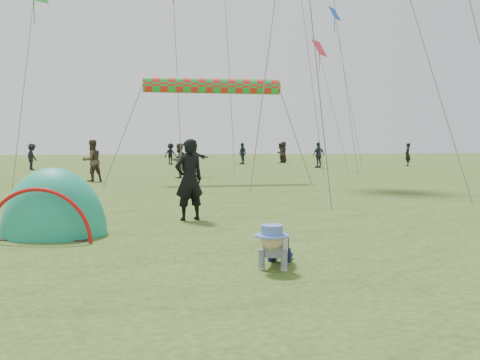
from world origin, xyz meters
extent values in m
plane|color=#1E4C12|center=(0.00, 0.00, 0.00)|extent=(140.00, 140.00, 0.00)
ellipsoid|color=teal|center=(-3.11, 3.14, 0.00)|extent=(2.19, 1.95, 2.44)
imported|color=black|center=(-0.55, 4.55, 0.87)|extent=(0.73, 0.59, 1.74)
imported|color=#382722|center=(9.74, 35.57, 0.82)|extent=(1.00, 1.00, 1.64)
imported|color=#292F3E|center=(10.03, 26.85, 0.85)|extent=(1.07, 0.82, 1.70)
imported|color=black|center=(-8.09, 27.79, 0.81)|extent=(0.81, 1.15, 1.61)
imported|color=black|center=(10.28, 36.52, 0.88)|extent=(0.96, 1.02, 1.76)
imported|color=#272E3C|center=(0.89, 19.02, 0.88)|extent=(1.71, 0.92, 1.76)
imported|color=#47362C|center=(-3.60, 16.80, 0.90)|extent=(1.10, 1.05, 1.79)
imported|color=black|center=(0.74, 34.16, 0.81)|extent=(1.20, 0.98, 1.62)
imported|color=black|center=(17.10, 28.18, 0.82)|extent=(0.57, 0.70, 1.64)
imported|color=#42382C|center=(0.23, 18.36, 0.82)|extent=(1.00, 0.99, 1.63)
imported|color=#262F3E|center=(6.22, 33.62, 0.83)|extent=(0.95, 1.00, 1.67)
cylinder|color=red|center=(1.43, 15.42, 4.02)|extent=(5.70, 0.64, 0.64)
plane|color=red|center=(9.40, 25.06, 7.48)|extent=(1.23, 1.23, 1.00)
plane|color=blue|center=(11.41, 27.89, 10.32)|extent=(1.11, 1.11, 0.90)
camera|label=1|loc=(-1.58, -6.83, 1.66)|focal=40.00mm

